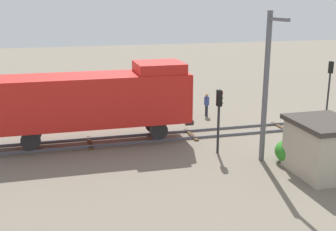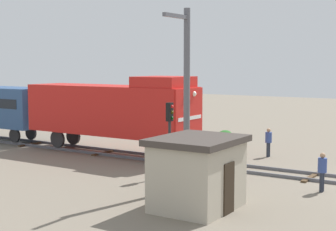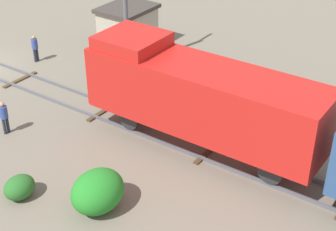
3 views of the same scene
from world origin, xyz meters
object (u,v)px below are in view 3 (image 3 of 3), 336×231
locomotive (199,95)px  relay_hut (128,27)px  worker_by_signal (4,115)px  traffic_signal_mid (135,44)px  catenary_mast (126,0)px  worker_near_track (35,46)px

locomotive → relay_hut: 12.64m
worker_by_signal → locomotive: bearing=-83.9°
traffic_signal_mid → relay_hut: bearing=-136.8°
worker_by_signal → relay_hut: bearing=-12.1°
catenary_mast → locomotive: bearing=58.1°
worker_by_signal → relay_hut: (-11.70, -1.81, 0.40)m
catenary_mast → relay_hut: 4.18m
traffic_signal_mid → catenary_mast: size_ratio=0.46×
worker_near_track → relay_hut: (-5.10, 3.24, 0.40)m
catenary_mast → traffic_signal_mid: bearing=48.6°
worker_by_signal → relay_hut: 11.85m
worker_near_track → catenary_mast: bearing=131.5°
locomotive → worker_by_signal: 9.45m
worker_by_signal → catenary_mast: 9.79m
worker_by_signal → traffic_signal_mid: bearing=-35.9°
relay_hut → locomotive: bearing=53.4°
locomotive → relay_hut: locomotive is taller
traffic_signal_mid → relay_hut: traffic_signal_mid is taller
traffic_signal_mid → worker_near_track: size_ratio=2.13×
worker_near_track → catenary_mast: size_ratio=0.22×
locomotive → catenary_mast: size_ratio=1.48×
locomotive → relay_hut: (-7.50, -10.08, -1.38)m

